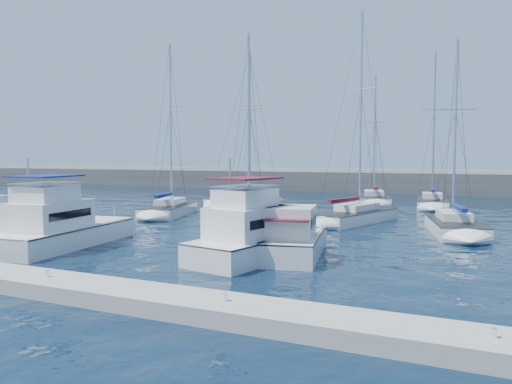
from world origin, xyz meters
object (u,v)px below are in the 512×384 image
at_px(sailboat_mid_c, 246,224).
at_px(sailboat_mid_a, 169,210).
at_px(sailboat_back_b, 374,200).
at_px(sailboat_back_a, 244,201).
at_px(motor_yacht_stbd_inner, 255,237).
at_px(sailboat_mid_e, 455,227).
at_px(sailboat_back_c, 432,202).
at_px(sailboat_mid_d, 354,216).
at_px(motor_yacht_port_inner, 58,228).
at_px(motor_yacht_stbd_outer, 293,241).

bearing_deg(sailboat_mid_c, sailboat_mid_a, 143.85).
distance_m(sailboat_mid_a, sailboat_back_b, 24.10).
bearing_deg(sailboat_back_a, sailboat_mid_c, -43.87).
xyz_separation_m(motor_yacht_stbd_inner, sailboat_back_b, (-0.48, 33.20, -0.61)).
relative_size(sailboat_mid_e, sailboat_back_c, 0.83).
relative_size(sailboat_back_a, sailboat_back_c, 1.01).
bearing_deg(motor_yacht_stbd_inner, sailboat_back_b, 101.64).
xyz_separation_m(sailboat_mid_c, sailboat_back_c, (10.45, 23.50, 0.01)).
height_order(motor_yacht_stbd_inner, sailboat_back_c, sailboat_back_c).
relative_size(motor_yacht_stbd_inner, sailboat_mid_d, 0.55).
bearing_deg(motor_yacht_port_inner, sailboat_back_c, 55.07).
distance_m(motor_yacht_stbd_outer, sailboat_mid_c, 9.87).
xyz_separation_m(motor_yacht_stbd_inner, sailboat_back_c, (5.90, 31.72, -0.59)).
height_order(motor_yacht_stbd_outer, sailboat_mid_c, sailboat_mid_c).
relative_size(sailboat_mid_c, sailboat_mid_e, 1.05).
bearing_deg(motor_yacht_stbd_outer, sailboat_mid_e, 47.58).
height_order(sailboat_mid_a, sailboat_back_a, sailboat_back_a).
relative_size(motor_yacht_stbd_outer, sailboat_mid_c, 0.46).
xyz_separation_m(motor_yacht_stbd_inner, sailboat_mid_d, (1.30, 16.28, -0.59)).
xyz_separation_m(motor_yacht_stbd_outer, sailboat_mid_d, (-0.52, 15.58, -0.40)).
bearing_deg(sailboat_mid_a, motor_yacht_stbd_outer, -53.43).
bearing_deg(sailboat_back_c, sailboat_back_a, -167.15).
bearing_deg(sailboat_back_c, motor_yacht_stbd_outer, -104.17).
xyz_separation_m(sailboat_mid_a, sailboat_back_b, (14.81, 19.01, -0.02)).
bearing_deg(sailboat_mid_c, sailboat_back_b, 73.66).
relative_size(sailboat_mid_a, sailboat_mid_e, 1.16).
xyz_separation_m(motor_yacht_stbd_outer, sailboat_mid_a, (-17.11, 13.49, -0.41)).
distance_m(motor_yacht_stbd_outer, sailboat_back_a, 28.46).
bearing_deg(motor_yacht_stbd_outer, sailboat_back_c, 70.06).
bearing_deg(sailboat_mid_d, sailboat_mid_c, -108.99).
bearing_deg(sailboat_mid_a, motor_yacht_stbd_inner, -58.05).
bearing_deg(sailboat_mid_c, sailboat_back_c, 58.94).
bearing_deg(sailboat_back_c, sailboat_mid_c, -120.65).
height_order(motor_yacht_stbd_inner, sailboat_mid_e, sailboat_mid_e).
relative_size(motor_yacht_port_inner, sailboat_mid_c, 0.69).
xyz_separation_m(sailboat_mid_d, sailboat_mid_e, (7.79, -2.98, -0.03)).
xyz_separation_m(sailboat_mid_a, sailboat_mid_d, (16.59, 2.09, 0.00)).
bearing_deg(sailboat_mid_c, sailboat_mid_d, 46.93).
bearing_deg(motor_yacht_stbd_inner, sailboat_back_a, 128.06).
bearing_deg(sailboat_mid_a, sailboat_back_a, 62.44).
bearing_deg(sailboat_back_c, sailboat_mid_a, -147.08).
height_order(motor_yacht_stbd_outer, sailboat_mid_e, sailboat_mid_e).
relative_size(sailboat_mid_c, sailboat_back_b, 0.97).
xyz_separation_m(sailboat_mid_a, sailboat_mid_c, (10.74, -5.97, 0.00)).
xyz_separation_m(sailboat_back_a, sailboat_back_c, (18.80, 6.67, 0.01)).
height_order(sailboat_mid_a, sailboat_back_b, sailboat_mid_a).
height_order(sailboat_mid_a, sailboat_mid_d, sailboat_mid_d).
height_order(sailboat_mid_d, sailboat_back_c, sailboat_mid_d).
relative_size(sailboat_mid_e, sailboat_back_a, 0.82).
height_order(motor_yacht_port_inner, sailboat_back_b, sailboat_back_b).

